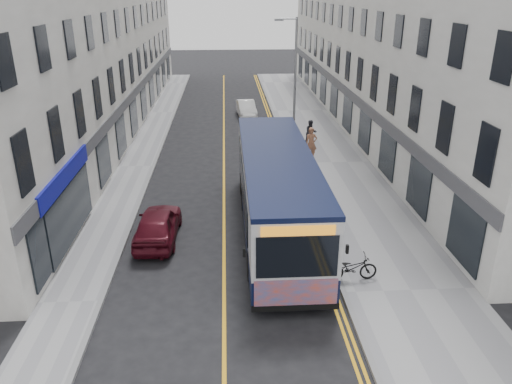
{
  "coord_description": "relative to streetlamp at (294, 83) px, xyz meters",
  "views": [
    {
      "loc": [
        0.22,
        -15.1,
        9.52
      ],
      "look_at": [
        1.38,
        4.12,
        1.6
      ],
      "focal_mm": 35.0,
      "sensor_mm": 36.0,
      "label": 1
    }
  ],
  "objects": [
    {
      "name": "ground",
      "position": [
        -4.17,
        -14.0,
        -4.38
      ],
      "size": [
        140.0,
        140.0,
        0.0
      ],
      "primitive_type": "plane",
      "color": "black",
      "rests_on": "ground"
    },
    {
      "name": "pavement_east",
      "position": [
        2.08,
        -2.0,
        -4.32
      ],
      "size": [
        4.5,
        64.0,
        0.12
      ],
      "primitive_type": "cube",
      "color": "gray",
      "rests_on": "ground"
    },
    {
      "name": "pavement_west",
      "position": [
        -9.17,
        -2.0,
        -4.32
      ],
      "size": [
        2.0,
        64.0,
        0.12
      ],
      "primitive_type": "cube",
      "color": "gray",
      "rests_on": "ground"
    },
    {
      "name": "kerb_east",
      "position": [
        -0.17,
        -2.0,
        -4.32
      ],
      "size": [
        0.18,
        64.0,
        0.13
      ],
      "primitive_type": "cube",
      "color": "slate",
      "rests_on": "ground"
    },
    {
      "name": "kerb_west",
      "position": [
        -8.17,
        -2.0,
        -4.32
      ],
      "size": [
        0.18,
        64.0,
        0.13
      ],
      "primitive_type": "cube",
      "color": "slate",
      "rests_on": "ground"
    },
    {
      "name": "road_centre_line",
      "position": [
        -4.17,
        -2.0,
        -4.38
      ],
      "size": [
        0.12,
        64.0,
        0.01
      ],
      "primitive_type": "cube",
      "color": "orange",
      "rests_on": "ground"
    },
    {
      "name": "road_dbl_yellow_inner",
      "position": [
        -0.62,
        -2.0,
        -4.38
      ],
      "size": [
        0.1,
        64.0,
        0.01
      ],
      "primitive_type": "cube",
      "color": "orange",
      "rests_on": "ground"
    },
    {
      "name": "road_dbl_yellow_outer",
      "position": [
        -0.42,
        -2.0,
        -4.38
      ],
      "size": [
        0.1,
        64.0,
        0.01
      ],
      "primitive_type": "cube",
      "color": "orange",
      "rests_on": "ground"
    },
    {
      "name": "terrace_east",
      "position": [
        7.33,
        7.0,
        2.12
      ],
      "size": [
        6.0,
        46.0,
        13.0
      ],
      "primitive_type": "cube",
      "color": "silver",
      "rests_on": "ground"
    },
    {
      "name": "terrace_west",
      "position": [
        -13.17,
        7.0,
        2.12
      ],
      "size": [
        6.0,
        46.0,
        13.0
      ],
      "primitive_type": "cube",
      "color": "silver",
      "rests_on": "ground"
    },
    {
      "name": "streetlamp",
      "position": [
        0.0,
        0.0,
        0.0
      ],
      "size": [
        1.32,
        0.18,
        8.0
      ],
      "color": "gray",
      "rests_on": "ground"
    },
    {
      "name": "city_bus",
      "position": [
        -1.98,
        -10.48,
        -2.49
      ],
      "size": [
        2.78,
        11.93,
        3.47
      ],
      "color": "black",
      "rests_on": "ground"
    },
    {
      "name": "bicycle",
      "position": [
        0.23,
        -14.47,
        -3.79
      ],
      "size": [
        1.81,
        0.71,
        0.94
      ],
      "primitive_type": "imported",
      "rotation": [
        0.0,
        0.0,
        1.62
      ],
      "color": "black",
      "rests_on": "pavement_east"
    },
    {
      "name": "pedestrian_near",
      "position": [
        0.96,
        -1.34,
        -3.31
      ],
      "size": [
        0.7,
        0.46,
        1.9
      ],
      "primitive_type": "imported",
      "rotation": [
        0.0,
        0.0,
        0.01
      ],
      "color": "#925D42",
      "rests_on": "pavement_east"
    },
    {
      "name": "pedestrian_far",
      "position": [
        1.37,
        1.33,
        -3.43
      ],
      "size": [
        0.98,
        0.87,
        1.66
      ],
      "primitive_type": "imported",
      "rotation": [
        0.0,
        0.0,
        0.36
      ],
      "color": "black",
      "rests_on": "pavement_east"
    },
    {
      "name": "car_white",
      "position": [
        -2.37,
        9.92,
        -3.77
      ],
      "size": [
        1.59,
        3.83,
        1.23
      ],
      "primitive_type": "imported",
      "rotation": [
        0.0,
        0.0,
        0.08
      ],
      "color": "white",
      "rests_on": "ground"
    },
    {
      "name": "car_maroon",
      "position": [
        -6.82,
        -10.85,
        -3.7
      ],
      "size": [
        1.73,
        4.07,
        1.37
      ],
      "primitive_type": "imported",
      "rotation": [
        0.0,
        0.0,
        3.11
      ],
      "color": "#490C17",
      "rests_on": "ground"
    }
  ]
}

